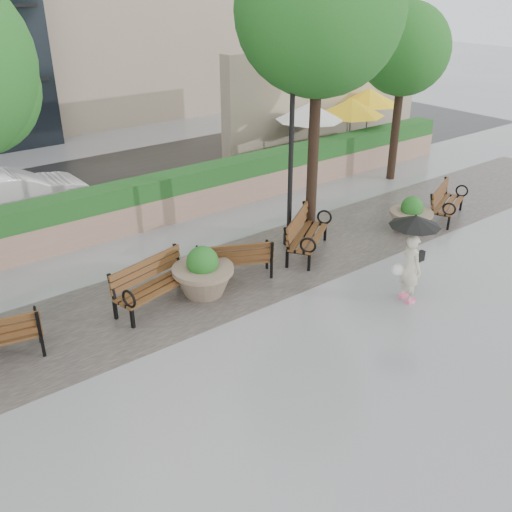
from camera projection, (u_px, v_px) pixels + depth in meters
ground at (327, 328)px, 11.49m from camera, size 100.00×100.00×0.00m
cobble_strip at (240, 273)px, 13.62m from camera, size 28.00×3.20×0.01m
hedge_wall at (157, 200)px, 16.18m from camera, size 24.00×0.80×1.35m
cafe_wall at (328, 97)px, 22.91m from camera, size 10.00×0.60×4.00m
cafe_hedge at (356, 149)px, 21.76m from camera, size 8.00×0.50×0.90m
asphalt_street at (101, 185)px, 19.32m from camera, size 40.00×7.00×0.00m
bench_1 at (157, 293)px, 12.16m from camera, size 2.03×1.20×1.03m
bench_2 at (234, 266)px, 13.34m from camera, size 1.87×1.40×0.94m
bench_3 at (307, 242)px, 14.46m from camera, size 2.03×1.73×1.04m
bench_4 at (446, 209)px, 16.59m from camera, size 1.92×1.36×0.96m
planter_left at (203, 276)px, 12.55m from camera, size 1.37×1.37×1.15m
planter_right at (411, 217)px, 15.75m from camera, size 1.18×1.18×0.99m
lamppost at (290, 172)px, 14.22m from camera, size 0.28×0.28×4.48m
tree_1 at (322, 16)px, 13.31m from camera, size 4.00×4.00×7.70m
tree_2 at (405, 52)px, 18.30m from camera, size 3.09×2.93×5.77m
patio_umb_white at (310, 112)px, 20.52m from camera, size 2.50×2.50×2.30m
patio_umb_yellow_a at (351, 107)px, 21.25m from camera, size 2.50×2.50×2.30m
patio_umb_yellow_b at (369, 97)px, 23.09m from camera, size 2.50×2.50×2.30m
car_right at (12, 195)px, 16.39m from camera, size 4.35×1.60×1.42m
pedestrian at (412, 250)px, 12.00m from camera, size 1.07×1.07×1.97m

